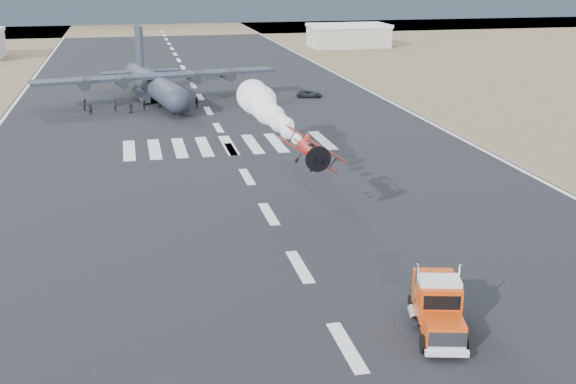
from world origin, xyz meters
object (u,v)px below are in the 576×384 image
object	(u,v)px
hangar_right	(348,35)
crew_d	(159,102)
semi_truck	(438,305)
crew_e	(130,107)
crew_c	(144,105)
crew_h	(85,105)
aerobatic_biplane	(310,151)
crew_b	(197,103)
crew_g	(115,106)
support_vehicle	(309,94)
crew_a	(90,109)
crew_f	(186,100)
transport_aircraft	(155,83)

from	to	relation	value
hangar_right	crew_d	world-z (taller)	hangar_right
semi_truck	crew_e	bearing A→B (deg)	117.65
crew_c	crew_h	xyz separation A→B (m)	(-8.76, 2.15, -0.03)
aerobatic_biplane	crew_c	xyz separation A→B (m)	(-12.35, 53.78, -5.66)
semi_truck	crew_b	world-z (taller)	semi_truck
aerobatic_biplane	crew_h	xyz separation A→B (m)	(-21.11, 55.92, -5.70)
crew_d	crew_e	world-z (taller)	crew_d
crew_g	semi_truck	bearing A→B (deg)	167.74
crew_d	crew_e	size ratio (longest dim) A/B	1.01
crew_b	crew_h	size ratio (longest dim) A/B	0.98
support_vehicle	semi_truck	bearing A→B (deg)	-174.08
crew_b	aerobatic_biplane	bearing A→B (deg)	-61.34
crew_a	crew_b	bearing A→B (deg)	163.39
hangar_right	crew_f	bearing A→B (deg)	-123.78
crew_f	crew_h	distance (m)	15.30
crew_g	crew_b	bearing A→B (deg)	-119.12
semi_truck	crew_h	world-z (taller)	semi_truck
hangar_right	aerobatic_biplane	bearing A→B (deg)	-108.41
transport_aircraft	crew_b	size ratio (longest dim) A/B	23.35
hangar_right	support_vehicle	world-z (taller)	hangar_right
crew_g	transport_aircraft	bearing A→B (deg)	-68.53
crew_a	crew_c	world-z (taller)	crew_c
semi_truck	crew_h	distance (m)	79.54
semi_truck	crew_e	xyz separation A→B (m)	(-17.42, 72.21, -0.92)
crew_a	semi_truck	bearing A→B (deg)	86.27
hangar_right	aerobatic_biplane	xyz separation A→B (m)	(-43.09, -129.44, 3.53)
crew_b	crew_c	xyz separation A→B (m)	(-7.94, 0.14, 0.05)
crew_c	crew_g	bearing A→B (deg)	114.64
semi_truck	crew_a	world-z (taller)	semi_truck
aerobatic_biplane	transport_aircraft	distance (m)	62.26
crew_h	crew_e	bearing A→B (deg)	-112.71
crew_c	crew_d	bearing A→B (deg)	-18.48
crew_d	crew_h	bearing A→B (deg)	-49.37
transport_aircraft	crew_f	size ratio (longest dim) A/B	21.34
support_vehicle	crew_f	world-z (taller)	crew_f
crew_c	crew_d	distance (m)	3.27
crew_b	crew_d	xyz separation A→B (m)	(-5.56, 2.37, 0.01)
semi_truck	support_vehicle	size ratio (longest dim) A/B	1.90
crew_a	crew_f	distance (m)	15.00
aerobatic_biplane	crew_h	bearing A→B (deg)	110.04
hangar_right	transport_aircraft	xyz separation A→B (m)	(-53.35, -68.14, -0.13)
hangar_right	transport_aircraft	distance (m)	86.54
crew_f	crew_d	bearing A→B (deg)	-65.84
crew_e	crew_f	size ratio (longest dim) A/B	0.92
aerobatic_biplane	crew_c	bearing A→B (deg)	102.29
crew_c	crew_h	size ratio (longest dim) A/B	1.04
support_vehicle	crew_f	bearing A→B (deg)	112.43
semi_truck	support_vehicle	distance (m)	80.01
hangar_right	crew_g	xyz separation A→B (m)	(-59.73, -75.37, -2.13)
aerobatic_biplane	crew_c	size ratio (longest dim) A/B	3.08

